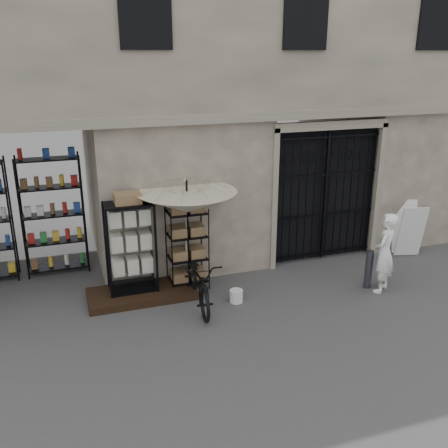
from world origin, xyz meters
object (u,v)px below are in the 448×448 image
object	(u,v)px
bicycle	(199,305)
easel_sign	(408,229)
market_umbrella	(187,196)
white_bucket	(236,296)
steel_bollard	(369,269)
shopkeeper	(380,290)
wire_rack	(187,249)
display_cabinet	(131,252)

from	to	relation	value
bicycle	easel_sign	distance (m)	5.25
market_umbrella	bicycle	bearing A→B (deg)	-88.89
white_bucket	easel_sign	size ratio (longest dim) A/B	0.20
steel_bollard	shopkeeper	distance (m)	0.47
bicycle	white_bucket	bearing A→B (deg)	-4.75
white_bucket	bicycle	size ratio (longest dim) A/B	0.13
white_bucket	shopkeeper	world-z (taller)	white_bucket
wire_rack	easel_sign	bearing A→B (deg)	23.95
wire_rack	shopkeeper	bearing A→B (deg)	2.63
display_cabinet	steel_bollard	world-z (taller)	display_cabinet
market_umbrella	bicycle	xyz separation A→B (m)	(0.01, -0.66, -1.91)
bicycle	display_cabinet	bearing A→B (deg)	150.32
white_bucket	shopkeeper	size ratio (longest dim) A/B	0.16
market_umbrella	easel_sign	bearing A→B (deg)	1.57
shopkeeper	easel_sign	size ratio (longest dim) A/B	1.31
market_umbrella	steel_bollard	xyz separation A→B (m)	(3.37, -1.03, -1.52)
display_cabinet	shopkeeper	world-z (taller)	display_cabinet
bicycle	easel_sign	bearing A→B (deg)	13.23
wire_rack	shopkeeper	distance (m)	3.87
wire_rack	steel_bollard	size ratio (longest dim) A/B	2.11
market_umbrella	shopkeeper	world-z (taller)	market_umbrella
steel_bollard	easel_sign	distance (m)	2.16
wire_rack	market_umbrella	xyz separation A→B (m)	(-0.02, -0.15, 1.10)
display_cabinet	bicycle	xyz separation A→B (m)	(1.09, -0.74, -0.91)
market_umbrella	white_bucket	distance (m)	2.07
steel_bollard	wire_rack	bearing A→B (deg)	160.51
display_cabinet	market_umbrella	xyz separation A→B (m)	(1.08, -0.08, 0.99)
display_cabinet	bicycle	size ratio (longest dim) A/B	1.01
white_bucket	wire_rack	bearing A→B (deg)	126.49
market_umbrella	bicycle	distance (m)	2.02
bicycle	easel_sign	size ratio (longest dim) A/B	1.51
market_umbrella	steel_bollard	bearing A→B (deg)	-17.05
easel_sign	display_cabinet	bearing A→B (deg)	-164.85
display_cabinet	bicycle	distance (m)	1.60
market_umbrella	white_bucket	bearing A→B (deg)	-47.65
market_umbrella	steel_bollard	world-z (taller)	market_umbrella
display_cabinet	market_umbrella	world-z (taller)	market_umbrella
white_bucket	bicycle	distance (m)	0.71
display_cabinet	wire_rack	size ratio (longest dim) A/B	1.12
wire_rack	shopkeeper	xyz separation A→B (m)	(3.52, -1.38, -0.81)
bicycle	shopkeeper	xyz separation A→B (m)	(3.53, -0.57, 0.00)
display_cabinet	white_bucket	distance (m)	2.13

